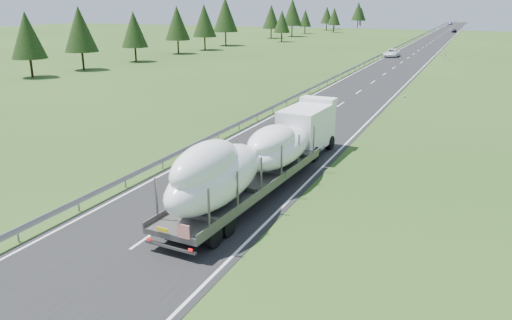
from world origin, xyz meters
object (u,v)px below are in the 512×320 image
at_px(distant_car_blue, 450,23).
at_px(distant_van, 392,53).
at_px(distant_car_dark, 454,31).
at_px(highway_sign, 446,51).
at_px(boat_truck, 261,153).

bearing_deg(distant_car_blue, distant_van, -87.01).
height_order(distant_car_dark, distant_car_blue, distant_car_blue).
height_order(highway_sign, distant_car_blue, highway_sign).
height_order(distant_van, distant_car_blue, distant_van).
height_order(distant_van, distant_car_dark, distant_van).
height_order(boat_truck, distant_van, boat_truck).
distance_m(highway_sign, distant_car_dark, 103.79).
distance_m(highway_sign, distant_car_blue, 182.91).
height_order(highway_sign, distant_van, highway_sign).
bearing_deg(distant_van, distant_car_blue, 90.75).
bearing_deg(distant_car_dark, highway_sign, -83.02).
bearing_deg(distant_car_dark, boat_truck, -85.44).
relative_size(boat_truck, distant_van, 3.55).
bearing_deg(boat_truck, distant_car_blue, 91.21).
relative_size(distant_van, distant_car_blue, 1.42).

